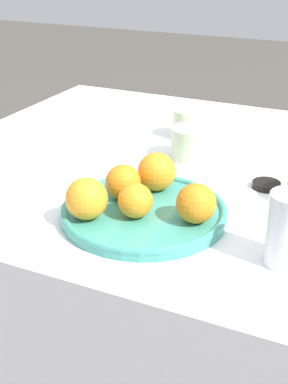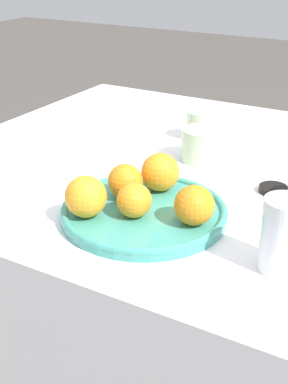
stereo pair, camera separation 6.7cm
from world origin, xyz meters
The scene contains 11 objects.
table centered at (0.00, 0.00, 0.38)m, with size 1.54×0.97×0.76m.
fruit_platter centered at (-0.18, -0.26, 0.78)m, with size 0.30×0.30×0.02m.
orange_0 centered at (-0.23, -0.24, 0.81)m, with size 0.06×0.06×0.06m.
orange_1 centered at (-0.08, -0.27, 0.81)m, with size 0.07×0.07×0.07m.
orange_2 centered at (-0.26, -0.33, 0.82)m, with size 0.07×0.07×0.07m.
orange_3 centered at (-0.18, -0.29, 0.81)m, with size 0.06×0.06×0.06m.
orange_4 centered at (-0.20, -0.18, 0.82)m, with size 0.07×0.07×0.07m.
water_glass centered at (0.07, -0.30, 0.82)m, with size 0.07×0.07×0.12m.
cup_0 centered at (-0.21, 0.03, 0.80)m, with size 0.09×0.09×0.07m.
cup_2 centered at (-0.26, 0.16, 0.80)m, with size 0.07×0.07×0.07m.
soy_dish centered at (-0.01, -0.05, 0.77)m, with size 0.06×0.06×0.01m.
Camera 2 is at (0.23, -0.99, 1.22)m, focal length 50.00 mm.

